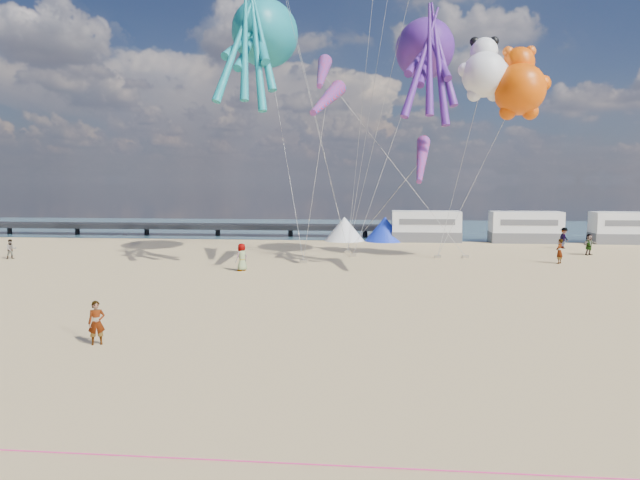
{
  "coord_description": "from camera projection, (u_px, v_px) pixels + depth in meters",
  "views": [
    {
      "loc": [
        0.88,
        -16.41,
        6.0
      ],
      "look_at": [
        -1.23,
        6.0,
        3.63
      ],
      "focal_mm": 32.0,
      "sensor_mm": 36.0,
      "label": 1
    }
  ],
  "objects": [
    {
      "name": "ground",
      "position": [
        342.0,
        383.0,
        16.96
      ],
      "size": [
        120.0,
        120.0,
        0.0
      ],
      "primitive_type": "plane",
      "color": "#DDBB7F",
      "rests_on": "ground"
    },
    {
      "name": "water",
      "position": [
        366.0,
        228.0,
        71.41
      ],
      "size": [
        120.0,
        120.0,
        0.0
      ],
      "primitive_type": "plane",
      "color": "#3A606F",
      "rests_on": "ground"
    },
    {
      "name": "pier",
      "position": [
        112.0,
        226.0,
        63.03
      ],
      "size": [
        60.0,
        3.0,
        0.5
      ],
      "primitive_type": "cube",
      "color": "black",
      "rests_on": "ground"
    },
    {
      "name": "motorhome_0",
      "position": [
        426.0,
        226.0,
        55.84
      ],
      "size": [
        6.6,
        2.5,
        3.0
      ],
      "primitive_type": "cube",
      "color": "silver",
      "rests_on": "ground"
    },
    {
      "name": "motorhome_1",
      "position": [
        525.0,
        227.0,
        54.96
      ],
      "size": [
        6.6,
        2.5,
        3.0
      ],
      "primitive_type": "cube",
      "color": "silver",
      "rests_on": "ground"
    },
    {
      "name": "motorhome_2",
      "position": [
        628.0,
        228.0,
        54.07
      ],
      "size": [
        6.6,
        2.5,
        3.0
      ],
      "primitive_type": "cube",
      "color": "silver",
      "rests_on": "ground"
    },
    {
      "name": "tent_white",
      "position": [
        344.0,
        229.0,
        56.62
      ],
      "size": [
        4.0,
        4.0,
        2.4
      ],
      "primitive_type": "cone",
      "color": "white",
      "rests_on": "ground"
    },
    {
      "name": "tent_blue",
      "position": [
        385.0,
        229.0,
        56.25
      ],
      "size": [
        4.0,
        4.0,
        2.4
      ],
      "primitive_type": "cone",
      "color": "#1933CC",
      "rests_on": "ground"
    },
    {
      "name": "rope_line",
      "position": [
        329.0,
        465.0,
        12.0
      ],
      "size": [
        34.0,
        0.03,
        0.03
      ],
      "primitive_type": "cylinder",
      "rotation": [
        0.0,
        1.57,
        0.0
      ],
      "color": "#F2338C",
      "rests_on": "ground"
    },
    {
      "name": "standing_person",
      "position": [
        97.0,
        323.0,
        20.82
      ],
      "size": [
        0.7,
        0.6,
        1.62
      ],
      "primitive_type": "imported",
      "rotation": [
        0.0,
        0.0,
        0.43
      ],
      "color": "tan",
      "rests_on": "ground"
    },
    {
      "name": "beachgoer_0",
      "position": [
        242.0,
        257.0,
        37.78
      ],
      "size": [
        0.76,
        0.8,
        1.83
      ],
      "primitive_type": "imported",
      "rotation": [
        0.0,
        0.0,
        4.05
      ],
      "color": "#7F6659",
      "rests_on": "ground"
    },
    {
      "name": "beachgoer_1",
      "position": [
        11.0,
        249.0,
        43.47
      ],
      "size": [
        0.87,
        0.86,
        1.51
      ],
      "primitive_type": "imported",
      "rotation": [
        0.0,
        0.0,
        0.76
      ],
      "color": "#7F6659",
      "rests_on": "ground"
    },
    {
      "name": "beachgoer_2",
      "position": [
        564.0,
        238.0,
        50.15
      ],
      "size": [
        1.14,
        1.14,
        1.87
      ],
      "primitive_type": "imported",
      "rotation": [
        0.0,
        0.0,
        0.79
      ],
      "color": "#7F6659",
      "rests_on": "ground"
    },
    {
      "name": "beachgoer_4",
      "position": [
        589.0,
        244.0,
        45.74
      ],
      "size": [
        1.07,
        0.9,
        1.72
      ],
      "primitive_type": "imported",
      "rotation": [
        0.0,
        0.0,
        0.58
      ],
      "color": "#7F6659",
      "rests_on": "ground"
    },
    {
      "name": "beachgoer_5",
      "position": [
        559.0,
        251.0,
        41.06
      ],
      "size": [
        1.42,
        1.65,
        1.8
      ],
      "primitive_type": "imported",
      "rotation": [
        0.0,
        0.0,
        4.07
      ],
      "color": "#7F6659",
      "rests_on": "ground"
    },
    {
      "name": "sandbag_a",
      "position": [
        303.0,
        261.0,
        41.45
      ],
      "size": [
        0.5,
        0.35,
        0.22
      ],
      "primitive_type": "cube",
      "color": "gray",
      "rests_on": "ground"
    },
    {
      "name": "sandbag_b",
      "position": [
        353.0,
        255.0,
        44.95
      ],
      "size": [
        0.5,
        0.35,
        0.22
      ],
      "primitive_type": "cube",
      "color": "gray",
      "rests_on": "ground"
    },
    {
      "name": "sandbag_c",
      "position": [
        438.0,
        257.0,
        44.06
      ],
      "size": [
        0.5,
        0.35,
        0.22
      ],
      "primitive_type": "cube",
      "color": "gray",
      "rests_on": "ground"
    },
    {
      "name": "sandbag_d",
      "position": [
        465.0,
        257.0,
        44.08
      ],
      "size": [
        0.5,
        0.35,
        0.22
      ],
      "primitive_type": "cube",
      "color": "gray",
      "rests_on": "ground"
    },
    {
      "name": "sandbag_e",
      "position": [
        348.0,
        252.0,
        47.2
      ],
      "size": [
        0.5,
        0.35,
        0.22
      ],
      "primitive_type": "cube",
      "color": "gray",
      "rests_on": "ground"
    },
    {
      "name": "kite_octopus_teal",
      "position": [
        265.0,
        34.0,
        42.04
      ],
      "size": [
        5.15,
        10.24,
        11.29
      ],
      "primitive_type": null,
      "rotation": [
        0.0,
        0.0,
        0.09
      ],
      "color": "teal"
    },
    {
      "name": "kite_octopus_purple",
      "position": [
        425.0,
        49.0,
        41.06
      ],
      "size": [
        3.98,
        9.26,
        10.57
      ],
      "primitive_type": null,
      "rotation": [
        0.0,
        0.0,
        -0.0
      ],
      "color": "#4F2081"
    },
    {
      "name": "kite_panda",
      "position": [
        485.0,
        75.0,
        39.91
      ],
      "size": [
        4.51,
        4.34,
        5.38
      ],
      "primitive_type": null,
      "rotation": [
        0.0,
        0.0,
        -0.22
      ],
      "color": "white"
    },
    {
      "name": "kite_teddy_orange",
      "position": [
        520.0,
        89.0,
        39.47
      ],
      "size": [
        5.38,
        5.22,
        6.09
      ],
      "primitive_type": null,
      "rotation": [
        0.0,
        0.0,
        -0.32
      ],
      "color": "#E64F04"
    },
    {
      "name": "windsock_left",
      "position": [
        327.0,
        99.0,
        36.83
      ],
      "size": [
        2.23,
        7.35,
        7.27
      ],
      "primitive_type": null,
      "rotation": [
        0.0,
        0.0,
        -0.16
      ],
      "color": "red"
    },
    {
      "name": "windsock_mid",
      "position": [
        322.0,
        73.0,
        37.89
      ],
      "size": [
        1.15,
        6.25,
        6.23
      ],
      "primitive_type": null,
      "rotation": [
        0.0,
        0.0,
        0.02
      ],
      "color": "red"
    },
    {
      "name": "windsock_right",
      "position": [
        421.0,
        160.0,
        36.01
      ],
      "size": [
        1.6,
        5.74,
        5.67
      ],
      "primitive_type": null,
      "rotation": [
        0.0,
        0.0,
        -0.13
      ],
      "color": "red"
    }
  ]
}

